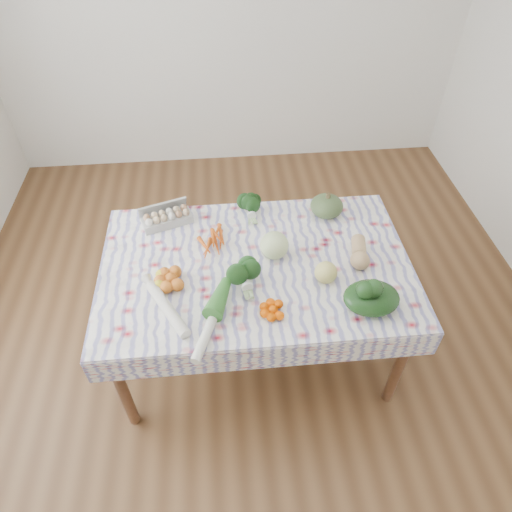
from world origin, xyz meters
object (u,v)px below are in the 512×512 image
at_px(cabbage, 274,245).
at_px(egg_carton, 167,219).
at_px(dining_table, 256,274).
at_px(kabocha_squash, 327,206).
at_px(butternut_squash, 360,252).
at_px(grapefruit, 326,272).

bearing_deg(cabbage, egg_carton, 151.20).
relative_size(dining_table, kabocha_squash, 8.25).
distance_m(egg_carton, butternut_squash, 1.11).
distance_m(dining_table, butternut_squash, 0.57).
xyz_separation_m(egg_carton, cabbage, (0.59, -0.32, 0.04)).
distance_m(kabocha_squash, cabbage, 0.48).
bearing_deg(dining_table, butternut_squash, -1.36).
bearing_deg(cabbage, butternut_squash, -8.29).
distance_m(egg_carton, cabbage, 0.67).
relative_size(kabocha_squash, cabbage, 1.26).
relative_size(cabbage, butternut_squash, 0.69).
bearing_deg(butternut_squash, grapefruit, -135.11).
bearing_deg(dining_table, cabbage, 26.99).
xyz_separation_m(kabocha_squash, butternut_squash, (0.10, -0.39, -0.01)).
distance_m(butternut_squash, grapefruit, 0.25).
xyz_separation_m(dining_table, butternut_squash, (0.55, -0.01, 0.13)).
bearing_deg(kabocha_squash, dining_table, -140.68).
bearing_deg(kabocha_squash, egg_carton, 179.88).
xyz_separation_m(egg_carton, butternut_squash, (1.04, -0.39, 0.01)).
relative_size(dining_table, cabbage, 10.41).
relative_size(kabocha_squash, butternut_squash, 0.88).
relative_size(egg_carton, butternut_squash, 1.30).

